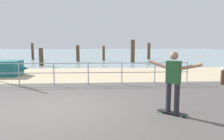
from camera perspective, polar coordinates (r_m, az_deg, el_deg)
The scene contains 14 objects.
ground_plane at distance 5.65m, azimuth -13.50°, elevation -13.17°, with size 24.00×10.00×0.04m, color #514C49.
beach_strip at distance 13.39m, azimuth -7.63°, elevation -1.13°, with size 24.00×6.00×0.04m, color tan.
sea_surface at distance 41.27m, azimuth -4.89°, elevation 4.61°, with size 72.00×50.00×0.04m, color #849EA3.
railing_fence at distance 10.30m, azimuth -19.65°, elevation -0.12°, with size 14.21×0.05×1.05m.
skateboard at distance 6.13m, azimuth 15.81°, elevation -10.95°, with size 0.73×0.68×0.08m.
skateboarder at distance 5.90m, azimuth 16.14°, elevation -2.15°, with size 1.13×1.04×1.65m.
bollard_short at distance 11.19m, azimuth 27.57°, elevation -1.83°, with size 0.18×0.18×0.68m, color #513826.
seagull at distance 11.15m, azimuth 27.68°, elevation 0.28°, with size 0.26×0.46×0.18m.
groyne_post_0 at distance 25.98m, azimuth -20.56°, elevation 4.67°, with size 0.29×0.29×1.90m, color #513826.
groyne_post_1 at distance 18.91m, azimuth -18.51°, elevation 3.34°, with size 0.36×0.36×1.52m, color #513826.
groyne_post_2 at distance 22.30m, azimuth -9.17°, elevation 4.40°, with size 0.36×0.36×1.69m, color #513826.
groyne_post_3 at distance 23.24m, azimuth -2.26°, elevation 4.52°, with size 0.28×0.28×1.62m, color #513826.
groyne_post_4 at distance 20.34m, azimuth 5.58°, elevation 4.95°, with size 0.39×0.39×2.24m, color #513826.
groyne_post_5 at distance 25.60m, azimuth 9.85°, elevation 5.01°, with size 0.36×0.36×1.92m, color #513826.
Camera 1 is at (0.97, -6.21, 1.96)m, focal length 34.04 mm.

